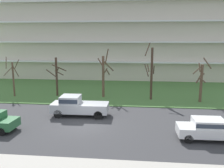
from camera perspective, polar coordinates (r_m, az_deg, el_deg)
name	(u,v)px	position (r m, az deg, el deg)	size (l,w,h in m)	color
ground	(84,125)	(21.15, -6.60, -9.62)	(160.00, 160.00, 0.00)	#38383A
grass_lawn_strip	(105,90)	(34.42, -1.61, -1.52)	(80.00, 16.00, 0.08)	#477238
apartment_building	(115,33)	(48.06, 0.62, 12.00)	(45.35, 13.93, 16.84)	beige
tree_far_left	(13,77)	(32.85, -22.34, 1.62)	(1.85, 1.88, 5.07)	brown
tree_left	(57,76)	(31.34, -12.93, 1.88)	(2.51, 1.70, 4.99)	#423023
tree_center	(104,74)	(29.96, -1.91, 2.35)	(1.98, 2.04, 6.10)	brown
tree_right	(151,72)	(29.03, 9.21, 2.70)	(1.22, 1.75, 6.84)	#423023
tree_far_right	(201,81)	(29.48, 20.29, 0.78)	(2.00, 2.02, 5.29)	brown
pickup_silver_near_left	(77,105)	(23.41, -8.16, -5.03)	(5.42, 2.06, 1.95)	#B7BABF
sedan_white_center_left	(208,128)	(19.25, 21.74, -9.65)	(4.42, 1.84, 1.57)	white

